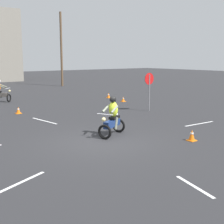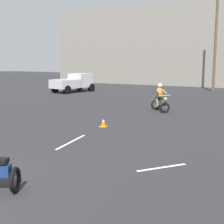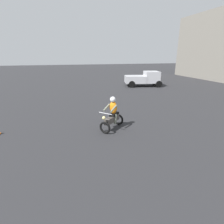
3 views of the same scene
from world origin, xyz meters
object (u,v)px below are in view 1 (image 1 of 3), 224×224
(traffic_cone_near_right, at_px, (123,99))
(stop_sign, at_px, (149,84))
(traffic_cone_far_left, at_px, (18,110))
(motorcycle_rider_foreground, at_px, (112,118))
(traffic_cone_far_right, at_px, (192,135))
(motorcycle_rider_background, at_px, (0,92))
(traffic_cone_mid_left, at_px, (108,96))
(utility_pole_near, at_px, (61,50))

(traffic_cone_near_right, bearing_deg, stop_sign, -108.52)
(traffic_cone_far_left, bearing_deg, motorcycle_rider_foreground, -80.81)
(traffic_cone_near_right, distance_m, traffic_cone_far_right, 11.15)
(motorcycle_rider_background, bearing_deg, stop_sign, 78.16)
(traffic_cone_mid_left, height_order, traffic_cone_far_left, traffic_cone_mid_left)
(traffic_cone_far_right, bearing_deg, traffic_cone_far_left, 107.53)
(utility_pole_near, bearing_deg, traffic_cone_mid_left, -100.32)
(traffic_cone_far_right, distance_m, utility_pole_near, 25.30)
(stop_sign, height_order, traffic_cone_near_right, stop_sign)
(motorcycle_rider_background, distance_m, traffic_cone_mid_left, 8.23)
(traffic_cone_mid_left, xyz_separation_m, traffic_cone_far_left, (-8.38, -2.47, -0.00))
(motorcycle_rider_foreground, relative_size, traffic_cone_far_right, 3.70)
(motorcycle_rider_foreground, bearing_deg, traffic_cone_far_left, -16.74)
(traffic_cone_far_right, xyz_separation_m, utility_pole_near, (7.33, 23.91, 3.84))
(motorcycle_rider_foreground, height_order, motorcycle_rider_background, same)
(traffic_cone_near_right, xyz_separation_m, traffic_cone_far_left, (-7.96, -0.11, 0.01))
(motorcycle_rider_foreground, xyz_separation_m, traffic_cone_near_right, (6.77, 7.50, -0.55))
(traffic_cone_mid_left, bearing_deg, utility_pole_near, 79.68)
(traffic_cone_far_right, relative_size, utility_pole_near, 0.06)
(traffic_cone_near_right, xyz_separation_m, traffic_cone_mid_left, (0.42, 2.35, 0.01))
(motorcycle_rider_background, distance_m, utility_pole_near, 13.34)
(stop_sign, height_order, traffic_cone_far_left, stop_sign)
(traffic_cone_near_right, height_order, traffic_cone_far_right, traffic_cone_far_right)
(traffic_cone_near_right, height_order, traffic_cone_far_left, traffic_cone_far_left)
(stop_sign, relative_size, traffic_cone_near_right, 6.36)
(traffic_cone_mid_left, distance_m, traffic_cone_far_right, 13.47)
(motorcycle_rider_background, xyz_separation_m, traffic_cone_mid_left, (7.64, -3.01, -0.54))
(traffic_cone_near_right, relative_size, traffic_cone_far_left, 0.93)
(motorcycle_rider_background, bearing_deg, motorcycle_rider_foreground, 48.45)
(motorcycle_rider_background, xyz_separation_m, stop_sign, (5.85, -9.46, 0.91))
(traffic_cone_near_right, xyz_separation_m, traffic_cone_far_right, (-4.82, -10.05, 0.04))
(motorcycle_rider_background, height_order, traffic_cone_near_right, motorcycle_rider_background)
(stop_sign, relative_size, traffic_cone_far_right, 5.13)
(traffic_cone_near_right, distance_m, traffic_cone_far_left, 7.96)
(motorcycle_rider_foreground, xyz_separation_m, stop_sign, (5.40, 3.40, 0.91))
(traffic_cone_mid_left, relative_size, traffic_cone_far_right, 0.87)
(traffic_cone_mid_left, xyz_separation_m, traffic_cone_far_right, (-5.24, -12.41, 0.03))
(motorcycle_rider_foreground, distance_m, motorcycle_rider_background, 12.87)
(motorcycle_rider_background, relative_size, traffic_cone_mid_left, 4.23)
(traffic_cone_near_right, relative_size, traffic_cone_far_right, 0.81)
(traffic_cone_far_left, bearing_deg, utility_pole_near, 53.13)
(traffic_cone_near_right, distance_m, utility_pole_near, 14.60)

